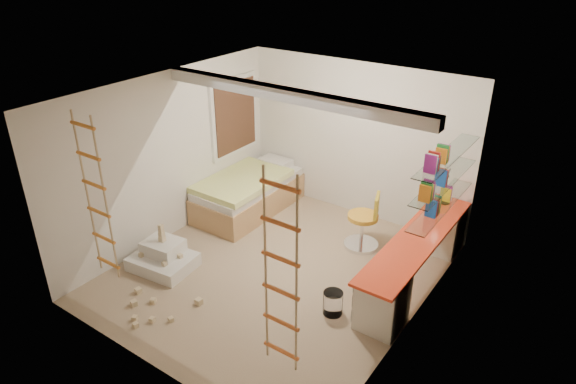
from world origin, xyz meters
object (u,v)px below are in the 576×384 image
Objects in this scene: desk at (416,258)px; swivel_chair at (364,228)px; bed at (249,193)px; play_platform at (163,258)px.

desk is 3.10× the size of swivel_chair.
desk is at bearing -6.49° from bed.
swivel_chair reaches higher than play_platform.
desk is 1.40× the size of bed.
bed is 2.22× the size of swivel_chair.
desk is 1.10m from swivel_chair.
play_platform is (-2.12, -2.14, -0.18)m from swivel_chair.
swivel_chair reaches higher than bed.
bed is at bearing 173.51° from desk.
desk is 3.57m from play_platform.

